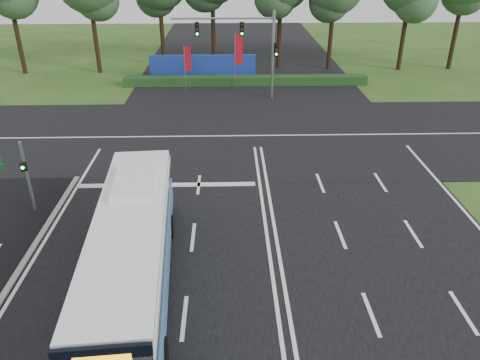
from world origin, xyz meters
name	(u,v)px	position (x,y,z in m)	size (l,w,h in m)	color
ground	(267,237)	(0.00, 0.00, 0.00)	(120.00, 120.00, 0.00)	#28531B
road_main	(267,236)	(0.00, 0.00, 0.02)	(20.00, 120.00, 0.04)	black
road_cross	(253,136)	(0.00, 12.00, 0.03)	(120.00, 14.00, 0.05)	black
kerb_strip	(11,284)	(-10.10, -3.00, 0.06)	(0.25, 18.00, 0.12)	gray
city_bus	(132,251)	(-5.22, -3.35, 1.73)	(3.38, 12.13, 3.44)	#558DC7
pedestrian_signal	(27,175)	(-11.12, 2.41, 2.01)	(0.34, 0.43, 3.68)	gray
banner_flag_left	(187,61)	(-5.11, 22.94, 2.55)	(0.57, 0.06, 3.88)	gray
banner_flag_mid	(238,53)	(-0.75, 23.67, 3.07)	(0.70, 0.07, 4.73)	gray
traffic_light_gantry	(251,41)	(0.21, 20.50, 4.66)	(8.41, 0.28, 7.00)	gray
hedge	(246,81)	(0.00, 24.50, 0.40)	(22.00, 1.20, 0.80)	#143716
blue_hoarding	(203,67)	(-4.00, 27.00, 1.10)	(10.00, 0.30, 2.20)	navy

